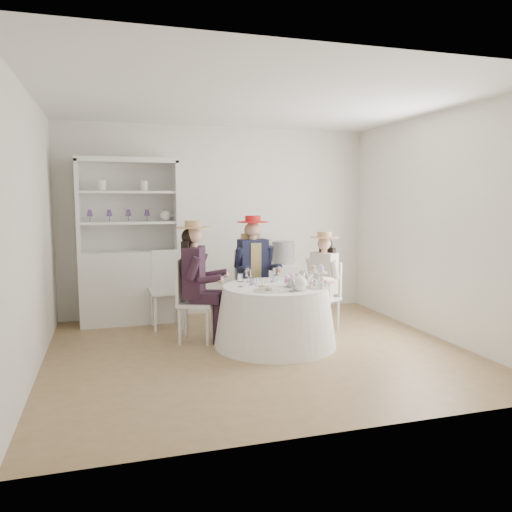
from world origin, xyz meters
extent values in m
plane|color=olive|center=(0.00, 0.00, 0.00)|extent=(4.50, 4.50, 0.00)
plane|color=white|center=(0.00, 0.00, 2.70)|extent=(4.50, 4.50, 0.00)
plane|color=silver|center=(0.00, 2.00, 1.35)|extent=(4.50, 0.00, 4.50)
plane|color=silver|center=(0.00, -2.00, 1.35)|extent=(4.50, 0.00, 4.50)
plane|color=silver|center=(-2.25, 0.00, 1.35)|extent=(0.00, 4.50, 4.50)
plane|color=silver|center=(2.25, 0.00, 1.35)|extent=(0.00, 4.50, 4.50)
cone|color=white|center=(0.25, 0.19, 0.33)|extent=(1.40, 1.40, 0.67)
cylinder|color=white|center=(0.25, 0.19, 0.68)|extent=(1.20, 1.20, 0.02)
cube|color=silver|center=(-1.29, 1.75, 0.49)|extent=(1.39, 0.91, 0.98)
cube|color=silver|center=(-1.29, 1.97, 1.58)|extent=(1.24, 0.49, 1.20)
cube|color=silver|center=(-1.29, 1.75, 2.17)|extent=(1.39, 0.91, 0.07)
cube|color=silver|center=(-1.92, 1.75, 1.58)|extent=(0.21, 0.47, 1.20)
cube|color=silver|center=(-0.66, 1.75, 1.58)|extent=(0.21, 0.47, 1.20)
cube|color=silver|center=(-1.29, 1.75, 1.36)|extent=(1.29, 0.83, 0.03)
cube|color=silver|center=(-1.29, 1.75, 1.76)|extent=(1.29, 0.83, 0.03)
sphere|color=white|center=(-0.80, 1.75, 1.45)|extent=(0.15, 0.15, 0.15)
cube|color=silver|center=(0.89, 1.71, 0.37)|extent=(0.56, 0.56, 0.73)
cylinder|color=black|center=(0.89, 1.71, 0.89)|extent=(0.39, 0.39, 0.32)
cube|color=silver|center=(-0.59, 0.58, 0.46)|extent=(0.53, 0.53, 0.04)
cylinder|color=silver|center=(-0.50, 0.37, 0.22)|extent=(0.04, 0.04, 0.45)
cylinder|color=silver|center=(-0.38, 0.67, 0.22)|extent=(0.04, 0.04, 0.45)
cylinder|color=silver|center=(-0.80, 0.48, 0.22)|extent=(0.04, 0.04, 0.45)
cylinder|color=silver|center=(-0.68, 0.79, 0.22)|extent=(0.04, 0.04, 0.45)
cube|color=silver|center=(-0.76, 0.64, 0.73)|extent=(0.17, 0.37, 0.51)
cube|color=black|center=(-0.61, 0.58, 0.83)|extent=(0.32, 0.41, 0.59)
cube|color=black|center=(-0.51, 0.45, 0.54)|extent=(0.37, 0.25, 0.12)
cylinder|color=black|center=(-0.38, 0.39, 0.23)|extent=(0.10, 0.10, 0.47)
cylinder|color=black|center=(-0.65, 0.37, 0.90)|extent=(0.20, 0.15, 0.28)
cube|color=black|center=(-0.44, 0.62, 0.54)|extent=(0.37, 0.25, 0.12)
cylinder|color=black|center=(-0.31, 0.56, 0.23)|extent=(0.10, 0.10, 0.47)
cylinder|color=black|center=(-0.50, 0.76, 0.90)|extent=(0.20, 0.15, 0.28)
cylinder|color=#D8A889|center=(-0.61, 0.58, 1.14)|extent=(0.09, 0.09, 0.08)
sphere|color=#D8A889|center=(-0.61, 0.58, 1.26)|extent=(0.19, 0.19, 0.19)
sphere|color=black|center=(-0.65, 0.60, 1.24)|extent=(0.19, 0.19, 0.19)
cube|color=black|center=(-0.69, 0.61, 1.00)|extent=(0.16, 0.26, 0.38)
cylinder|color=tan|center=(-0.61, 0.58, 1.35)|extent=(0.40, 0.40, 0.01)
cylinder|color=tan|center=(-0.61, 0.58, 1.39)|extent=(0.20, 0.20, 0.08)
cube|color=silver|center=(0.27, 1.12, 0.46)|extent=(0.46, 0.46, 0.04)
cylinder|color=silver|center=(0.12, 0.93, 0.23)|extent=(0.04, 0.04, 0.45)
cylinder|color=silver|center=(0.45, 0.97, 0.23)|extent=(0.04, 0.04, 0.45)
cylinder|color=silver|center=(0.08, 1.26, 0.23)|extent=(0.04, 0.04, 0.45)
cylinder|color=silver|center=(0.41, 1.30, 0.23)|extent=(0.04, 0.04, 0.45)
cube|color=silver|center=(0.24, 1.30, 0.74)|extent=(0.39, 0.07, 0.52)
cube|color=#181B31|center=(0.26, 1.14, 0.85)|extent=(0.39, 0.25, 0.60)
cube|color=tan|center=(0.26, 1.14, 0.85)|extent=(0.17, 0.24, 0.52)
cube|color=#181B31|center=(0.19, 0.98, 0.55)|extent=(0.17, 0.36, 0.12)
cylinder|color=#181B31|center=(0.20, 0.84, 0.24)|extent=(0.10, 0.10, 0.47)
cylinder|color=#181B31|center=(0.05, 1.07, 0.92)|extent=(0.11, 0.19, 0.28)
cube|color=#181B31|center=(0.37, 1.00, 0.55)|extent=(0.17, 0.36, 0.12)
cylinder|color=#181B31|center=(0.39, 0.86, 0.24)|extent=(0.10, 0.10, 0.47)
cylinder|color=#181B31|center=(0.48, 1.12, 0.92)|extent=(0.11, 0.19, 0.28)
cylinder|color=#D8A889|center=(0.26, 1.14, 1.17)|extent=(0.09, 0.09, 0.08)
sphere|color=#D8A889|center=(0.26, 1.14, 1.28)|extent=(0.20, 0.20, 0.20)
sphere|color=tan|center=(0.26, 1.18, 1.26)|extent=(0.20, 0.20, 0.20)
cube|color=tan|center=(0.25, 1.22, 1.02)|extent=(0.26, 0.11, 0.39)
cylinder|color=red|center=(0.26, 1.14, 1.37)|extent=(0.41, 0.41, 0.01)
cylinder|color=red|center=(0.26, 1.14, 1.41)|extent=(0.21, 0.21, 0.08)
cube|color=silver|center=(1.06, 0.66, 0.40)|extent=(0.49, 0.49, 0.04)
cylinder|color=silver|center=(0.86, 0.71, 0.20)|extent=(0.03, 0.03, 0.39)
cylinder|color=silver|center=(1.00, 0.46, 0.20)|extent=(0.03, 0.03, 0.39)
cylinder|color=silver|center=(1.11, 0.85, 0.20)|extent=(0.03, 0.03, 0.39)
cylinder|color=silver|center=(1.25, 0.60, 0.20)|extent=(0.03, 0.03, 0.39)
cube|color=silver|center=(1.20, 0.74, 0.64)|extent=(0.19, 0.31, 0.45)
cube|color=beige|center=(1.07, 0.67, 0.73)|extent=(0.32, 0.37, 0.52)
cube|color=beige|center=(0.92, 0.67, 0.47)|extent=(0.32, 0.25, 0.11)
cylinder|color=beige|center=(0.81, 0.61, 0.21)|extent=(0.09, 0.09, 0.41)
cylinder|color=beige|center=(0.95, 0.81, 0.80)|extent=(0.17, 0.15, 0.25)
cube|color=beige|center=(1.00, 0.53, 0.47)|extent=(0.32, 0.25, 0.11)
cylinder|color=beige|center=(0.89, 0.47, 0.21)|extent=(0.09, 0.09, 0.41)
cylinder|color=beige|center=(1.13, 0.49, 0.80)|extent=(0.17, 0.15, 0.25)
cylinder|color=#D8A889|center=(1.07, 0.67, 1.01)|extent=(0.08, 0.08, 0.07)
sphere|color=#D8A889|center=(1.07, 0.67, 1.11)|extent=(0.17, 0.17, 0.17)
sphere|color=black|center=(1.11, 0.69, 1.10)|extent=(0.17, 0.17, 0.17)
cube|color=black|center=(1.13, 0.70, 0.89)|extent=(0.17, 0.22, 0.34)
cylinder|color=tan|center=(1.07, 0.67, 1.19)|extent=(0.36, 0.36, 0.01)
cylinder|color=tan|center=(1.07, 0.67, 1.23)|extent=(0.18, 0.18, 0.07)
cube|color=silver|center=(-0.85, 1.32, 0.48)|extent=(0.44, 0.44, 0.04)
cylinder|color=silver|center=(-0.68, 1.49, 0.24)|extent=(0.04, 0.04, 0.47)
cylinder|color=silver|center=(-1.03, 1.48, 0.24)|extent=(0.04, 0.04, 0.47)
cylinder|color=silver|center=(-0.67, 1.15, 0.24)|extent=(0.04, 0.04, 0.47)
cylinder|color=silver|center=(-1.02, 1.14, 0.24)|extent=(0.04, 0.04, 0.47)
cube|color=silver|center=(-0.84, 1.12, 0.77)|extent=(0.41, 0.04, 0.54)
imported|color=white|center=(0.03, 0.32, 0.72)|extent=(0.10, 0.10, 0.06)
imported|color=white|center=(0.32, 0.44, 0.72)|extent=(0.07, 0.07, 0.06)
imported|color=white|center=(0.55, 0.25, 0.72)|extent=(0.11, 0.11, 0.07)
imported|color=white|center=(0.43, 0.08, 0.72)|extent=(0.27, 0.27, 0.05)
sphere|color=pink|center=(0.50, 0.07, 0.77)|extent=(0.06, 0.06, 0.06)
sphere|color=white|center=(0.49, 0.11, 0.77)|extent=(0.06, 0.06, 0.06)
sphere|color=pink|center=(0.45, 0.13, 0.77)|extent=(0.06, 0.06, 0.06)
sphere|color=white|center=(0.41, 0.11, 0.77)|extent=(0.06, 0.06, 0.06)
sphere|color=pink|center=(0.39, 0.07, 0.77)|extent=(0.06, 0.06, 0.06)
sphere|color=white|center=(0.41, 0.03, 0.77)|extent=(0.06, 0.06, 0.06)
sphere|color=pink|center=(0.45, 0.02, 0.77)|extent=(0.06, 0.06, 0.06)
sphere|color=white|center=(0.49, 0.03, 0.77)|extent=(0.06, 0.06, 0.06)
sphere|color=white|center=(0.41, -0.16, 0.77)|extent=(0.18, 0.18, 0.18)
cylinder|color=white|center=(0.52, -0.16, 0.78)|extent=(0.11, 0.03, 0.09)
cylinder|color=white|center=(0.41, -0.16, 0.86)|extent=(0.04, 0.04, 0.02)
cylinder|color=white|center=(0.06, -0.10, 0.70)|extent=(0.28, 0.28, 0.01)
cube|color=beige|center=(0.01, -0.12, 0.72)|extent=(0.07, 0.04, 0.03)
cube|color=beige|center=(0.06, -0.10, 0.73)|extent=(0.07, 0.06, 0.03)
cube|color=beige|center=(0.12, -0.07, 0.72)|extent=(0.08, 0.07, 0.03)
cube|color=beige|center=(0.04, -0.05, 0.73)|extent=(0.08, 0.08, 0.03)
cube|color=beige|center=(0.10, -0.14, 0.72)|extent=(0.07, 0.08, 0.03)
cylinder|color=white|center=(0.67, -0.07, 0.70)|extent=(0.26, 0.26, 0.01)
cylinder|color=white|center=(0.67, -0.07, 0.78)|extent=(0.02, 0.02, 0.17)
cylinder|color=white|center=(0.67, -0.07, 0.86)|extent=(0.20, 0.20, 0.01)
camera|label=1|loc=(-1.54, -5.12, 1.69)|focal=35.00mm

